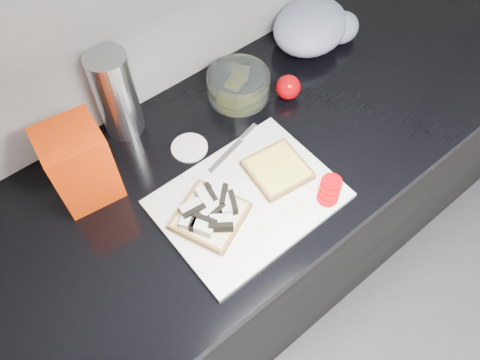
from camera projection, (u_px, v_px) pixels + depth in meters
The scene contains 14 objects.
base_cabinet at pixel (250, 233), 1.56m from camera, with size 3.50×0.60×0.86m, color black.
countertop at pixel (253, 151), 1.18m from camera, with size 3.50×0.64×0.04m, color black.
cutting_board at pixel (248, 199), 1.07m from camera, with size 0.40×0.30×0.01m, color silver.
bread_left at pixel (210, 214), 1.03m from camera, with size 0.19×0.19×0.04m.
bread_right at pixel (277, 170), 1.10m from camera, with size 0.15×0.15×0.02m.
tomato_slices at pixel (330, 190), 1.07m from camera, with size 0.09×0.08×0.02m.
knife at pixel (239, 142), 1.16m from camera, with size 0.18×0.05×0.01m.
seed_tub at pixel (211, 207), 1.04m from camera, with size 0.08×0.08×0.04m.
tub_lid at pixel (189, 148), 1.16m from camera, with size 0.09×0.09×0.01m, color white.
glass_bowl at pixel (238, 85), 1.24m from camera, with size 0.17×0.17×0.07m.
bread_bag at pixel (80, 164), 1.01m from camera, with size 0.13×0.12×0.20m, color #FE3304.
steel_canister at pixel (116, 95), 1.10m from camera, with size 0.10×0.10×0.23m, color #AAA9AE.
grocery_bag at pixel (315, 26), 1.34m from camera, with size 0.31×0.27×0.11m.
whole_tomatoes at pixel (288, 87), 1.23m from camera, with size 0.07×0.07×0.07m.
Camera 1 is at (-0.48, 0.66, 1.82)m, focal length 35.00 mm.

